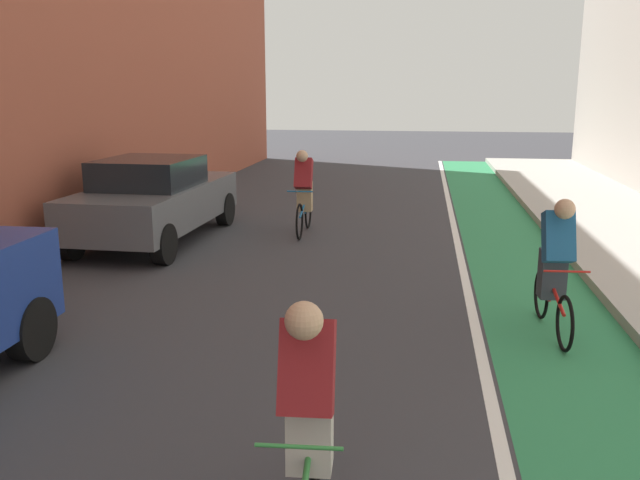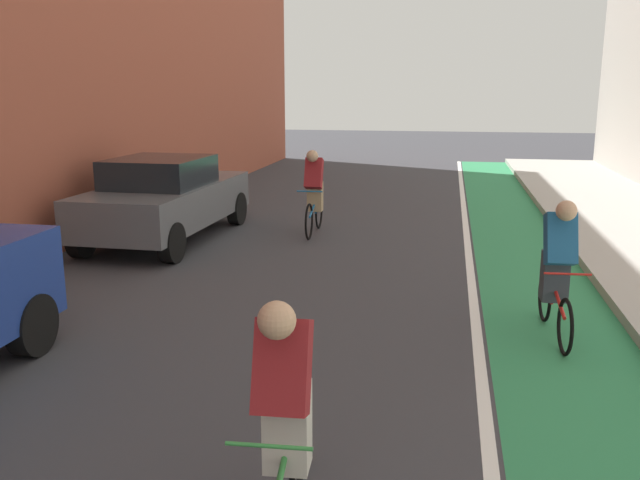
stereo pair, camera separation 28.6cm
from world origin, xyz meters
TOP-DOWN VIEW (x-y plane):
  - ground_plane at (0.00, 12.80)m, footprint 73.92×73.92m
  - bike_lane_paint at (3.30, 14.80)m, footprint 1.60×33.60m
  - lane_divider_stripe at (2.40, 14.80)m, footprint 0.12×33.60m
  - parked_sedan_gray at (-3.05, 16.87)m, footprint 1.89×4.31m
  - cyclist_mid at (1.08, 9.16)m, footprint 0.48×1.67m
  - cyclist_trailing at (3.23, 13.08)m, footprint 0.48×1.66m
  - cyclist_far at (-0.48, 17.92)m, footprint 0.48×1.73m

SIDE VIEW (x-z plane):
  - ground_plane at x=0.00m, z-range 0.00..0.00m
  - bike_lane_paint at x=3.30m, z-range 0.00..0.00m
  - lane_divider_stripe at x=2.40m, z-range 0.00..0.00m
  - parked_sedan_gray at x=-3.05m, z-range 0.02..1.55m
  - cyclist_mid at x=1.08m, z-range 0.01..1.60m
  - cyclist_trailing at x=3.23m, z-range 0.05..1.63m
  - cyclist_far at x=-0.48m, z-range 0.04..1.66m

